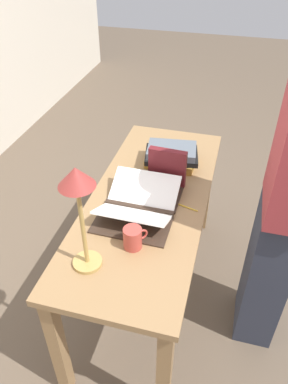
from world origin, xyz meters
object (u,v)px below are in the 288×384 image
Objects in this scene: open_book at (139,205)px; reading_lamp at (78,194)px; book_standing_upright at (167,167)px; person_reader at (287,201)px; book_stack_tall at (171,156)px; coffee_mug at (133,238)px; pencil at (185,206)px.

reading_lamp is at bearing 164.82° from open_book.
book_standing_upright is 0.62m from person_reader.
open_book is at bearing 164.11° from book_standing_upright.
coffee_mug is at bearing 177.76° from book_stack_tall.
coffee_mug is (-0.69, 0.03, -0.01)m from book_stack_tall.
coffee_mug is 0.74× the size of pencil.
open_book is 4.50× the size of coffee_mug.
book_standing_upright is at bearing -109.12° from person_reader.
open_book is 0.53m from reading_lamp.
pencil is at bearing -34.96° from reading_lamp.
pencil is at bearing -27.97° from coffee_mug.
book_stack_tall is at bearing 21.78° from pencil.
open_book reaches higher than pencil.
coffee_mug is at bearing -64.90° from person_reader.
coffee_mug is at bearing -47.02° from reading_lamp.
book_stack_tall is 0.68× the size of reading_lamp.
book_stack_tall is 0.72m from person_reader.
reading_lamp reaches higher than open_book.
coffee_mug is (-0.25, -0.04, 0.02)m from open_book.
book_stack_tall reaches higher than coffee_mug.
open_book is at bearing -16.12° from reading_lamp.
book_standing_upright is (0.25, -0.09, 0.07)m from open_book.
coffee_mug reaches higher than pencil.
book_stack_tall is 0.91m from reading_lamp.
book_stack_tall is at bearing -8.07° from open_book.
open_book is 3.32× the size of pencil.
person_reader is (0.29, -0.63, 0.11)m from coffee_mug.
book_stack_tall is at bearing -2.24° from coffee_mug.
coffee_mug is at bearing 152.03° from pencil.
reading_lamp is at bearing 165.96° from book_standing_upright.
book_standing_upright reaches higher than pencil.
coffee_mug is (0.15, -0.16, -0.32)m from reading_lamp.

